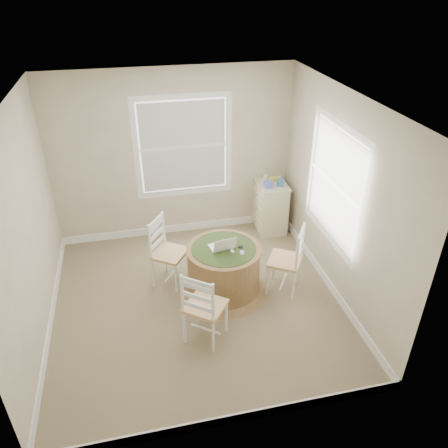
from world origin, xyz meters
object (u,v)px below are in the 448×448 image
object	(u,v)px
laptop	(222,246)
corner_chest	(270,206)
chair_near	(205,306)
chair_right	(285,260)
chair_left	(170,253)
round_table	(224,268)

from	to	relation	value
laptop	corner_chest	bearing A→B (deg)	-138.20
chair_near	corner_chest	bearing A→B (deg)	-86.87
chair_right	corner_chest	world-z (taller)	chair_right
chair_left	chair_near	world-z (taller)	same
round_table	laptop	distance (m)	0.34
round_table	chair_right	xyz separation A→B (m)	(0.78, -0.14, 0.10)
laptop	corner_chest	world-z (taller)	laptop
chair_left	corner_chest	size ratio (longest dim) A/B	1.15
corner_chest	laptop	bearing A→B (deg)	-126.94
chair_left	corner_chest	distance (m)	2.03
chair_right	chair_left	bearing A→B (deg)	-76.80
laptop	corner_chest	size ratio (longest dim) A/B	0.41
chair_near	chair_right	bearing A→B (deg)	-114.20
chair_near	chair_right	distance (m)	1.33
chair_near	laptop	bearing A→B (deg)	-77.96
chair_right	corner_chest	bearing A→B (deg)	-159.25
chair_right	corner_chest	xyz separation A→B (m)	(0.31, 1.54, -0.06)
round_table	corner_chest	world-z (taller)	corner_chest
chair_near	chair_right	xyz separation A→B (m)	(1.17, 0.64, 0.00)
chair_right	corner_chest	size ratio (longest dim) A/B	1.15
corner_chest	chair_right	bearing A→B (deg)	-99.65
chair_left	laptop	size ratio (longest dim) A/B	2.84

